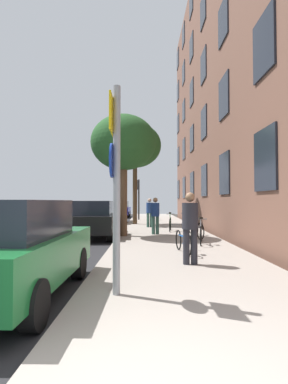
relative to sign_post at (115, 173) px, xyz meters
The scene contains 21 objects.
ground_plane 12.49m from the sign_post, 99.62° to the left, with size 41.80×41.80×0.00m, color #332D28.
road_asphalt 13.00m from the sign_post, 108.90° to the left, with size 7.00×38.00×0.01m, color #232326.
sidewalk 12.39m from the sign_post, 83.23° to the left, with size 4.20×38.00×0.12m, color #9E9389.
building_facade 13.89m from the sign_post, 70.89° to the left, with size 0.56×27.00×16.89m.
sign_post is the anchor object (origin of this frame).
traffic_light 19.85m from the sign_post, 90.19° to the left, with size 0.43×0.24×3.29m.
tree_near 8.53m from the sign_post, 92.98° to the left, with size 2.86×2.86×5.28m.
tree_far 15.45m from the sign_post, 90.50° to the left, with size 3.47×3.47×6.68m.
bicycle_0 4.51m from the sign_post, 67.69° to the left, with size 0.42×1.67×0.90m.
bicycle_1 6.50m from the sign_post, 66.91° to the left, with size 0.50×1.67×0.95m.
bicycle_2 7.85m from the sign_post, 70.87° to the left, with size 0.55×1.62×0.96m.
bicycle_3 9.25m from the sign_post, 72.94° to the left, with size 0.42×1.63×0.96m.
bicycle_4 10.65m from the sign_post, 80.23° to the left, with size 0.42×1.65×0.94m.
bicycle_5 12.25m from the sign_post, 76.66° to the left, with size 0.42×1.70×0.91m.
pedestrian_0 2.96m from the sign_post, 55.95° to the left, with size 0.41×0.41×1.70m.
pedestrian_1 8.96m from the sign_post, 83.67° to the left, with size 0.45×0.45×1.66m.
pedestrian_2 12.70m from the sign_post, 86.44° to the left, with size 0.43×0.43×1.66m.
car_0 2.12m from the sign_post, behind, with size 1.91×4.00×1.62m.
car_1 8.67m from the sign_post, 101.28° to the left, with size 1.89×4.29×1.62m.
car_2 16.90m from the sign_post, 96.27° to the left, with size 1.96×4.43×1.62m.
car_3 25.19m from the sign_post, 94.35° to the left, with size 1.94×4.24×1.62m.
Camera 1 is at (0.13, -2.04, 1.61)m, focal length 28.33 mm.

